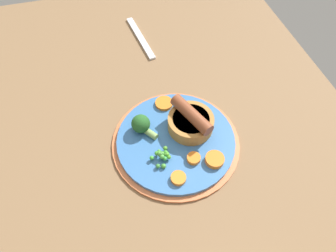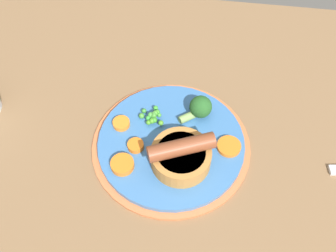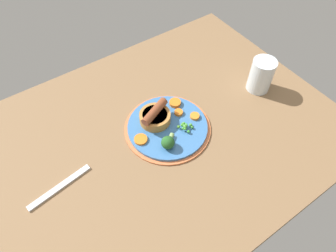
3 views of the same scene
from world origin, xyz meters
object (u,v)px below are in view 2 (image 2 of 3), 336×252
(dinner_plate, at_px, (171,143))
(sausage_pudding, at_px, (181,155))
(carrot_slice_0, at_px, (136,146))
(carrot_slice_1, at_px, (229,147))
(pea_pile, at_px, (153,116))
(carrot_slice_3, at_px, (122,165))
(broccoli_floret_near, at_px, (200,108))
(carrot_slice_6, at_px, (121,123))

(dinner_plate, xyz_separation_m, sausage_pudding, (-0.02, 0.04, 0.03))
(carrot_slice_0, bearing_deg, carrot_slice_1, -172.93)
(pea_pile, relative_size, carrot_slice_3, 1.21)
(broccoli_floret_near, xyz_separation_m, carrot_slice_3, (0.11, 0.12, -0.01))
(pea_pile, distance_m, carrot_slice_1, 0.13)
(broccoli_floret_near, bearing_deg, carrot_slice_6, 161.02)
(carrot_slice_1, bearing_deg, sausage_pudding, 25.83)
(broccoli_floret_near, height_order, carrot_slice_6, broccoli_floret_near)
(carrot_slice_1, height_order, carrot_slice_3, carrot_slice_3)
(dinner_plate, bearing_deg, sausage_pudding, 117.79)
(carrot_slice_3, xyz_separation_m, carrot_slice_6, (0.02, -0.08, -0.00))
(pea_pile, distance_m, carrot_slice_3, 0.10)
(carrot_slice_6, bearing_deg, carrot_slice_1, 173.18)
(broccoli_floret_near, xyz_separation_m, carrot_slice_6, (0.13, 0.04, -0.01))
(pea_pile, xyz_separation_m, carrot_slice_0, (0.02, 0.06, -0.01))
(dinner_plate, distance_m, sausage_pudding, 0.05)
(dinner_plate, distance_m, carrot_slice_6, 0.09)
(carrot_slice_1, distance_m, carrot_slice_6, 0.18)
(sausage_pudding, height_order, broccoli_floret_near, sausage_pudding)
(carrot_slice_1, bearing_deg, carrot_slice_3, 19.12)
(pea_pile, bearing_deg, sausage_pudding, 126.93)
(sausage_pudding, distance_m, broccoli_floret_near, 0.10)
(dinner_plate, height_order, sausage_pudding, sausage_pudding)
(carrot_slice_0, height_order, carrot_slice_3, carrot_slice_3)
(broccoli_floret_near, relative_size, carrot_slice_1, 1.44)
(carrot_slice_1, bearing_deg, broccoli_floret_near, -49.17)
(carrot_slice_0, distance_m, carrot_slice_1, 0.15)
(dinner_plate, relative_size, carrot_slice_6, 9.13)
(broccoli_floret_near, bearing_deg, dinner_plate, -160.48)
(carrot_slice_3, bearing_deg, dinner_plate, -139.39)
(sausage_pudding, bearing_deg, carrot_slice_0, -36.04)
(carrot_slice_1, relative_size, carrot_slice_6, 1.35)
(carrot_slice_0, relative_size, carrot_slice_3, 0.72)
(dinner_plate, relative_size, sausage_pudding, 2.53)
(sausage_pudding, relative_size, pea_pile, 2.33)
(sausage_pudding, distance_m, carrot_slice_3, 0.09)
(dinner_plate, relative_size, carrot_slice_1, 6.76)
(carrot_slice_1, bearing_deg, dinner_plate, -1.49)
(carrot_slice_0, distance_m, carrot_slice_6, 0.05)
(carrot_slice_1, bearing_deg, carrot_slice_6, -6.82)
(dinner_plate, bearing_deg, pea_pile, -45.50)
(pea_pile, distance_m, carrot_slice_0, 0.06)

